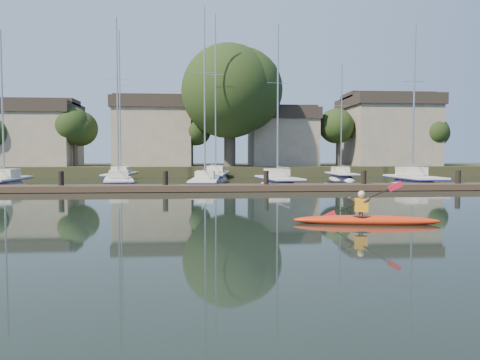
{
  "coord_description": "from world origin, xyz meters",
  "views": [
    {
      "loc": [
        -0.75,
        -13.79,
        2.11
      ],
      "look_at": [
        0.6,
        3.51,
        1.2
      ],
      "focal_mm": 35.0,
      "sensor_mm": 36.0,
      "label": 1
    }
  ],
  "objects": [
    {
      "name": "sailboat_0",
      "position": [
        -14.28,
        18.94,
        -0.19
      ],
      "size": [
        2.4,
        7.52,
        11.8
      ],
      "rotation": [
        0.0,
        0.0,
        0.04
      ],
      "color": "silver",
      "rests_on": "ground"
    },
    {
      "name": "shore",
      "position": [
        1.61,
        40.29,
        3.23
      ],
      "size": [
        90.0,
        25.25,
        12.75
      ],
      "color": "#27351A",
      "rests_on": "ground"
    },
    {
      "name": "ground",
      "position": [
        0.0,
        0.0,
        0.0
      ],
      "size": [
        160.0,
        160.0,
        0.0
      ],
      "primitive_type": "plane",
      "color": "black",
      "rests_on": "ground"
    },
    {
      "name": "sailboat_5",
      "position": [
        -7.96,
        27.48,
        -0.18
      ],
      "size": [
        2.17,
        8.56,
        14.11
      ],
      "rotation": [
        0.0,
        0.0,
        -0.02
      ],
      "color": "silver",
      "rests_on": "ground"
    },
    {
      "name": "dock",
      "position": [
        0.0,
        14.0,
        0.2
      ],
      "size": [
        34.0,
        2.0,
        1.8
      ],
      "color": "#463228",
      "rests_on": "ground"
    },
    {
      "name": "sailboat_2",
      "position": [
        -0.67,
        17.79,
        -0.16
      ],
      "size": [
        2.38,
        8.1,
        13.24
      ],
      "rotation": [
        0.0,
        0.0,
        -0.06
      ],
      "color": "silver",
      "rests_on": "ground"
    },
    {
      "name": "sailboat_1",
      "position": [
        -6.52,
        18.48,
        -0.17
      ],
      "size": [
        3.26,
        7.92,
        12.6
      ],
      "rotation": [
        0.0,
        0.0,
        0.18
      ],
      "color": "silver",
      "rests_on": "ground"
    },
    {
      "name": "sailboat_3",
      "position": [
        4.53,
        18.89,
        -0.19
      ],
      "size": [
        2.97,
        7.97,
        12.55
      ],
      "rotation": [
        0.0,
        0.0,
        0.12
      ],
      "color": "silver",
      "rests_on": "ground"
    },
    {
      "name": "kayak",
      "position": [
        4.22,
        0.2,
        0.17
      ],
      "size": [
        4.53,
        1.36,
        1.44
      ],
      "rotation": [
        0.0,
        0.0,
        -0.17
      ],
      "color": "red",
      "rests_on": "ground"
    },
    {
      "name": "sailboat_7",
      "position": [
        11.67,
        27.52,
        -0.17
      ],
      "size": [
        2.19,
        7.2,
        11.48
      ],
      "rotation": [
        0.0,
        0.0,
        -0.05
      ],
      "color": "silver",
      "rests_on": "ground"
    },
    {
      "name": "sailboat_6",
      "position": [
        0.31,
        27.77,
        -0.18
      ],
      "size": [
        3.29,
        10.18,
        15.9
      ],
      "rotation": [
        0.0,
        0.0,
        -0.12
      ],
      "color": "silver",
      "rests_on": "ground"
    },
    {
      "name": "sailboat_4",
      "position": [
        14.12,
        18.23,
        -0.21
      ],
      "size": [
        2.38,
        7.58,
        12.83
      ],
      "rotation": [
        0.0,
        0.0,
        -0.02
      ],
      "color": "silver",
      "rests_on": "ground"
    }
  ]
}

